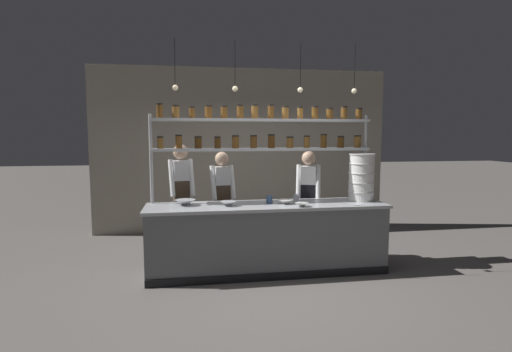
% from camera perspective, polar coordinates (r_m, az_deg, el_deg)
% --- Properties ---
extents(ground_plane, '(40.00, 40.00, 0.00)m').
position_cam_1_polar(ground_plane, '(5.57, 1.57, -13.40)').
color(ground_plane, slate).
extents(back_wall, '(5.60, 0.12, 3.09)m').
position_cam_1_polar(back_wall, '(7.67, -1.85, 3.69)').
color(back_wall, '#9E9384').
rests_on(back_wall, ground_plane).
extents(prep_counter, '(3.20, 0.76, 0.92)m').
position_cam_1_polar(prep_counter, '(5.43, 1.59, -8.83)').
color(prep_counter, slate).
rests_on(prep_counter, ground_plane).
extents(spice_shelf_unit, '(3.09, 0.28, 2.26)m').
position_cam_1_polar(spice_shelf_unit, '(5.58, 1.07, 5.75)').
color(spice_shelf_unit, '#B7BABF').
rests_on(spice_shelf_unit, ground_plane).
extents(chef_left, '(0.40, 0.33, 1.70)m').
position_cam_1_polar(chef_left, '(5.97, -10.62, -2.45)').
color(chef_left, black).
rests_on(chef_left, ground_plane).
extents(chef_center, '(0.39, 0.31, 1.59)m').
position_cam_1_polar(chef_center, '(5.99, -4.85, -3.08)').
color(chef_center, black).
rests_on(chef_center, ground_plane).
extents(chef_right, '(0.41, 0.34, 1.60)m').
position_cam_1_polar(chef_right, '(6.06, 7.45, -2.96)').
color(chef_right, black).
rests_on(chef_right, ground_plane).
extents(container_stack, '(0.37, 0.37, 0.66)m').
position_cam_1_polar(container_stack, '(5.78, 14.83, -0.16)').
color(container_stack, white).
rests_on(container_stack, prep_counter).
extents(prep_bowl_near_left, '(0.20, 0.20, 0.06)m').
position_cam_1_polar(prep_bowl_near_left, '(5.36, 4.20, -3.71)').
color(prep_bowl_near_left, white).
rests_on(prep_bowl_near_left, prep_counter).
extents(prep_bowl_center_front, '(0.22, 0.22, 0.06)m').
position_cam_1_polar(prep_bowl_center_front, '(5.22, -3.98, -3.95)').
color(prep_bowl_center_front, '#B2B7BC').
rests_on(prep_bowl_center_front, prep_counter).
extents(prep_bowl_center_back, '(0.18, 0.18, 0.05)m').
position_cam_1_polar(prep_bowl_center_back, '(5.18, 6.54, -4.11)').
color(prep_bowl_center_back, silver).
rests_on(prep_bowl_center_back, prep_counter).
extents(prep_bowl_near_right, '(0.27, 0.27, 0.07)m').
position_cam_1_polar(prep_bowl_near_right, '(5.32, -10.09, -3.76)').
color(prep_bowl_near_right, '#B2B7BC').
rests_on(prep_bowl_near_right, prep_counter).
extents(serving_cup_front, '(0.08, 0.08, 0.11)m').
position_cam_1_polar(serving_cup_front, '(5.37, 1.91, -3.39)').
color(serving_cup_front, '#334C70').
rests_on(serving_cup_front, prep_counter).
extents(serving_cup_by_board, '(0.08, 0.08, 0.10)m').
position_cam_1_polar(serving_cup_by_board, '(5.54, 5.76, -3.15)').
color(serving_cup_by_board, '#B2B7BC').
rests_on(serving_cup_by_board, prep_counter).
extents(pendant_light_row, '(2.43, 0.07, 0.64)m').
position_cam_1_polar(pendant_light_row, '(5.29, 1.73, 12.60)').
color(pendant_light_row, black).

